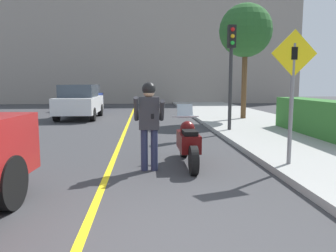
% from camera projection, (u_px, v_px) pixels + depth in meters
% --- Properties ---
extents(ground_plane, '(80.00, 80.00, 0.00)m').
position_uv_depth(ground_plane, '(134.00, 251.00, 3.42)').
color(ground_plane, '#38383A').
extents(road_center_line, '(0.12, 36.00, 0.01)m').
position_uv_depth(road_center_line, '(119.00, 145.00, 9.31)').
color(road_center_line, yellow).
rests_on(road_center_line, ground).
extents(building_backdrop, '(28.00, 1.20, 9.23)m').
position_uv_depth(building_backdrop, '(143.00, 50.00, 28.54)').
color(building_backdrop, gray).
rests_on(building_backdrop, ground).
extents(motorcycle, '(0.62, 2.14, 1.27)m').
position_uv_depth(motorcycle, '(188.00, 142.00, 7.00)').
color(motorcycle, black).
rests_on(motorcycle, ground).
extents(person_biker, '(0.59, 0.48, 1.77)m').
position_uv_depth(person_biker, '(149.00, 117.00, 6.46)').
color(person_biker, '#282D4C').
rests_on(person_biker, ground).
extents(crossing_sign, '(0.91, 0.08, 2.63)m').
position_uv_depth(crossing_sign, '(292.00, 84.00, 6.37)').
color(crossing_sign, slate).
rests_on(crossing_sign, sidewalk_curb).
extents(traffic_light, '(0.26, 0.30, 3.55)m').
position_uv_depth(traffic_light, '(231.00, 58.00, 11.11)').
color(traffic_light, '#2D2D30').
rests_on(traffic_light, sidewalk_curb).
extents(hedge_row, '(0.90, 4.92, 1.09)m').
position_uv_depth(hedge_row, '(322.00, 118.00, 10.11)').
color(hedge_row, '#33702D').
rests_on(hedge_row, sidewalk_curb).
extents(street_tree, '(2.38, 2.38, 5.17)m').
position_uv_depth(street_tree, '(246.00, 31.00, 14.75)').
color(street_tree, brown).
rests_on(street_tree, sidewalk_curb).
extents(parked_car_white, '(1.88, 4.20, 1.68)m').
position_uv_depth(parked_car_white, '(80.00, 101.00, 16.28)').
color(parked_car_white, black).
rests_on(parked_car_white, ground).
extents(parked_car_blue, '(1.88, 4.20, 1.68)m').
position_uv_depth(parked_car_blue, '(86.00, 97.00, 21.72)').
color(parked_car_blue, black).
rests_on(parked_car_blue, ground).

